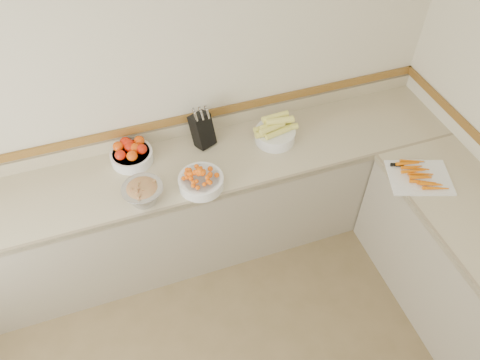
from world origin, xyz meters
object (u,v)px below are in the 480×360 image
object	(u,v)px
cherry_tomato_bowl	(201,180)
corn_bowl	(275,132)
tomato_bowl	(131,153)
cutting_board	(419,176)
knife_block	(202,129)
rhubarb_bowl	(143,192)

from	to	relation	value
cherry_tomato_bowl	corn_bowl	xyz separation A→B (m)	(0.62, 0.26, 0.02)
cherry_tomato_bowl	corn_bowl	distance (m)	0.67
tomato_bowl	cutting_board	distance (m)	1.94
knife_block	rhubarb_bowl	distance (m)	0.64
cherry_tomato_bowl	cutting_board	bearing A→B (deg)	-16.14
corn_bowl	cutting_board	size ratio (longest dim) A/B	0.66
knife_block	tomato_bowl	world-z (taller)	knife_block
knife_block	cutting_board	distance (m)	1.50
knife_block	rhubarb_bowl	world-z (taller)	knife_block
cutting_board	corn_bowl	bearing A→B (deg)	139.49
tomato_bowl	cherry_tomato_bowl	world-z (taller)	cherry_tomato_bowl
cutting_board	tomato_bowl	bearing A→B (deg)	156.03
rhubarb_bowl	cutting_board	bearing A→B (deg)	-12.85
tomato_bowl	cherry_tomato_bowl	xyz separation A→B (m)	(0.38, -0.39, -0.01)
cherry_tomato_bowl	cutting_board	size ratio (longest dim) A/B	0.62
corn_bowl	rhubarb_bowl	world-z (taller)	corn_bowl
corn_bowl	rhubarb_bowl	size ratio (longest dim) A/B	1.22
corn_bowl	cutting_board	xyz separation A→B (m)	(0.77, -0.66, -0.06)
corn_bowl	cutting_board	world-z (taller)	corn_bowl
corn_bowl	cherry_tomato_bowl	bearing A→B (deg)	-157.56
knife_block	tomato_bowl	bearing A→B (deg)	-179.38
cutting_board	knife_block	bearing A→B (deg)	147.89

